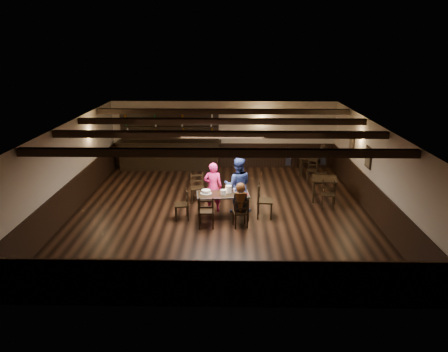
{
  "coord_description": "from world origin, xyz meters",
  "views": [
    {
      "loc": [
        0.31,
        -12.38,
        4.95
      ],
      "look_at": [
        0.09,
        0.2,
        1.08
      ],
      "focal_mm": 35.0,
      "sensor_mm": 36.0,
      "label": 1
    }
  ],
  "objects_px": {
    "man_blue": "(238,185)",
    "chair_near_right": "(241,211)",
    "bar_counter": "(170,151)",
    "woman_pink": "(213,187)",
    "dining_table": "(223,197)",
    "cake": "(206,192)",
    "chair_near_left": "(206,210)"
  },
  "relations": [
    {
      "from": "chair_near_left",
      "to": "woman_pink",
      "type": "relative_size",
      "value": 0.61
    },
    {
      "from": "dining_table",
      "to": "cake",
      "type": "bearing_deg",
      "value": 175.97
    },
    {
      "from": "dining_table",
      "to": "cake",
      "type": "height_order",
      "value": "cake"
    },
    {
      "from": "man_blue",
      "to": "bar_counter",
      "type": "relative_size",
      "value": 0.41
    },
    {
      "from": "man_blue",
      "to": "chair_near_right",
      "type": "bearing_deg",
      "value": 94.53
    },
    {
      "from": "bar_counter",
      "to": "woman_pink",
      "type": "bearing_deg",
      "value": -67.24
    },
    {
      "from": "woman_pink",
      "to": "cake",
      "type": "height_order",
      "value": "woman_pink"
    },
    {
      "from": "dining_table",
      "to": "cake",
      "type": "distance_m",
      "value": 0.51
    },
    {
      "from": "dining_table",
      "to": "chair_near_right",
      "type": "distance_m",
      "value": 0.86
    },
    {
      "from": "chair_near_left",
      "to": "chair_near_right",
      "type": "bearing_deg",
      "value": 3.22
    },
    {
      "from": "chair_near_left",
      "to": "cake",
      "type": "xyz_separation_m",
      "value": [
        -0.05,
        0.76,
        0.26
      ]
    },
    {
      "from": "man_blue",
      "to": "cake",
      "type": "distance_m",
      "value": 1.04
    },
    {
      "from": "chair_near_left",
      "to": "cake",
      "type": "distance_m",
      "value": 0.8
    },
    {
      "from": "bar_counter",
      "to": "chair_near_left",
      "type": "bearing_deg",
      "value": -73.02
    },
    {
      "from": "cake",
      "to": "man_blue",
      "type": "bearing_deg",
      "value": 27.48
    },
    {
      "from": "man_blue",
      "to": "bar_counter",
      "type": "height_order",
      "value": "bar_counter"
    },
    {
      "from": "dining_table",
      "to": "bar_counter",
      "type": "height_order",
      "value": "bar_counter"
    },
    {
      "from": "cake",
      "to": "chair_near_left",
      "type": "bearing_deg",
      "value": -86.52
    },
    {
      "from": "woman_pink",
      "to": "man_blue",
      "type": "xyz_separation_m",
      "value": [
        0.74,
        -0.06,
        0.08
      ]
    },
    {
      "from": "dining_table",
      "to": "man_blue",
      "type": "bearing_deg",
      "value": 49.65
    },
    {
      "from": "man_blue",
      "to": "dining_table",
      "type": "bearing_deg",
      "value": 50.62
    },
    {
      "from": "chair_near_right",
      "to": "bar_counter",
      "type": "xyz_separation_m",
      "value": [
        -2.76,
        5.88,
        0.23
      ]
    },
    {
      "from": "chair_near_right",
      "to": "cake",
      "type": "bearing_deg",
      "value": 144.75
    },
    {
      "from": "chair_near_left",
      "to": "woman_pink",
      "type": "distance_m",
      "value": 1.33
    },
    {
      "from": "dining_table",
      "to": "woman_pink",
      "type": "distance_m",
      "value": 0.66
    },
    {
      "from": "chair_near_right",
      "to": "woman_pink",
      "type": "height_order",
      "value": "woman_pink"
    },
    {
      "from": "man_blue",
      "to": "woman_pink",
      "type": "bearing_deg",
      "value": -3.75
    },
    {
      "from": "man_blue",
      "to": "cake",
      "type": "bearing_deg",
      "value": 28.46
    },
    {
      "from": "bar_counter",
      "to": "man_blue",
      "type": "bearing_deg",
      "value": -60.2
    },
    {
      "from": "woman_pink",
      "to": "cake",
      "type": "xyz_separation_m",
      "value": [
        -0.18,
        -0.54,
        0.04
      ]
    },
    {
      "from": "man_blue",
      "to": "cake",
      "type": "height_order",
      "value": "man_blue"
    },
    {
      "from": "chair_near_left",
      "to": "man_blue",
      "type": "relative_size",
      "value": 0.55
    }
  ]
}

